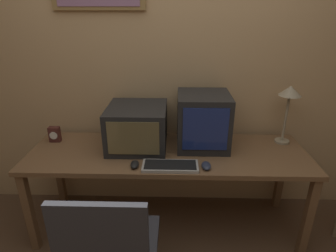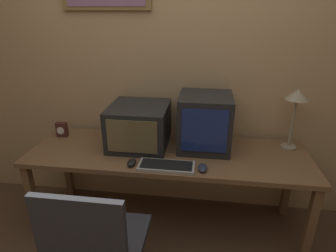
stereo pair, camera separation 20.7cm
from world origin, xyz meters
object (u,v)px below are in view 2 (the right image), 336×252
Objects in this scene: monitor_left at (139,126)px; monitor_right at (205,122)px; mouse_near_keyboard at (203,168)px; keyboard_main at (166,166)px; mouse_far_corner at (132,163)px; desk_clock at (62,130)px; desk_lamp at (297,101)px.

monitor_left is 1.09× the size of monitor_right.
monitor_left is 0.62m from mouse_near_keyboard.
monitor_left is 1.20× the size of keyboard_main.
mouse_far_corner is at bearing -179.95° from mouse_near_keyboard.
monitor_left is 0.36m from mouse_far_corner.
monitor_left reaches higher than keyboard_main.
mouse_near_keyboard is at bearing 0.50° from keyboard_main.
keyboard_main is 0.25m from mouse_near_keyboard.
monitor_left is 0.45m from keyboard_main.
desk_clock reaches higher than mouse_far_corner.
monitor_left reaches higher than mouse_near_keyboard.
mouse_far_corner reaches higher than keyboard_main.
monitor_right is at bearing 35.72° from mouse_far_corner.
desk_lamp is (1.15, 0.43, 0.36)m from mouse_far_corner.
desk_clock is (-1.20, 0.39, 0.05)m from mouse_near_keyboard.
monitor_left is 0.51m from monitor_right.
mouse_far_corner is (0.02, -0.33, -0.14)m from monitor_left.
monitor_right reaches higher than mouse_near_keyboard.
mouse_near_keyboard is (0.00, -0.35, -0.19)m from monitor_right.
monitor_right is 0.40m from mouse_near_keyboard.
keyboard_main is at bearing -124.72° from monitor_right.
desk_lamp reaches higher than mouse_far_corner.
monitor_left reaches higher than desk_clock.
mouse_far_corner is (-0.49, -0.00, 0.00)m from mouse_near_keyboard.
mouse_near_keyboard is (0.25, 0.00, 0.00)m from keyboard_main.
monitor_right is at bearing -1.59° from desk_clock.
monitor_left is 3.65× the size of desk_clock.
monitor_right is 0.69m from desk_lamp.
desk_clock is at bearing 157.84° from keyboard_main.
keyboard_main is (0.26, -0.33, -0.15)m from monitor_left.
mouse_far_corner is (-0.49, -0.35, -0.19)m from monitor_right.
mouse_far_corner is at bearing 179.60° from keyboard_main.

